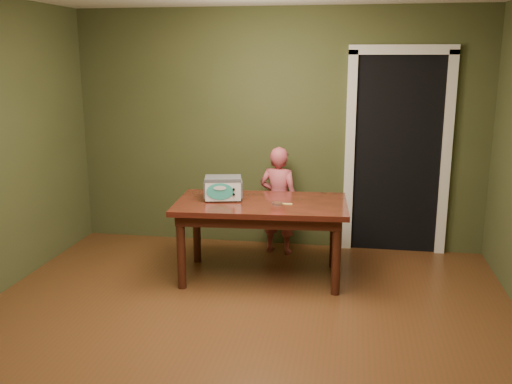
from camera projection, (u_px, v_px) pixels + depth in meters
floor at (229, 350)px, 4.14m from camera, size 5.00×5.00×0.00m
room_shell at (226, 114)px, 3.74m from camera, size 4.52×5.02×2.61m
doorway at (395, 151)px, 6.35m from camera, size 1.10×0.66×2.25m
dining_table at (261, 212)px, 5.38m from camera, size 1.66×1.00×0.75m
toy_oven at (223, 187)px, 5.40m from camera, size 0.40×0.31×0.22m
baking_pan at (278, 203)px, 5.25m from camera, size 0.10×0.10×0.02m
spatula at (283, 204)px, 5.27m from camera, size 0.18×0.03×0.01m
child at (279, 200)px, 6.10m from camera, size 0.47×0.36×1.16m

